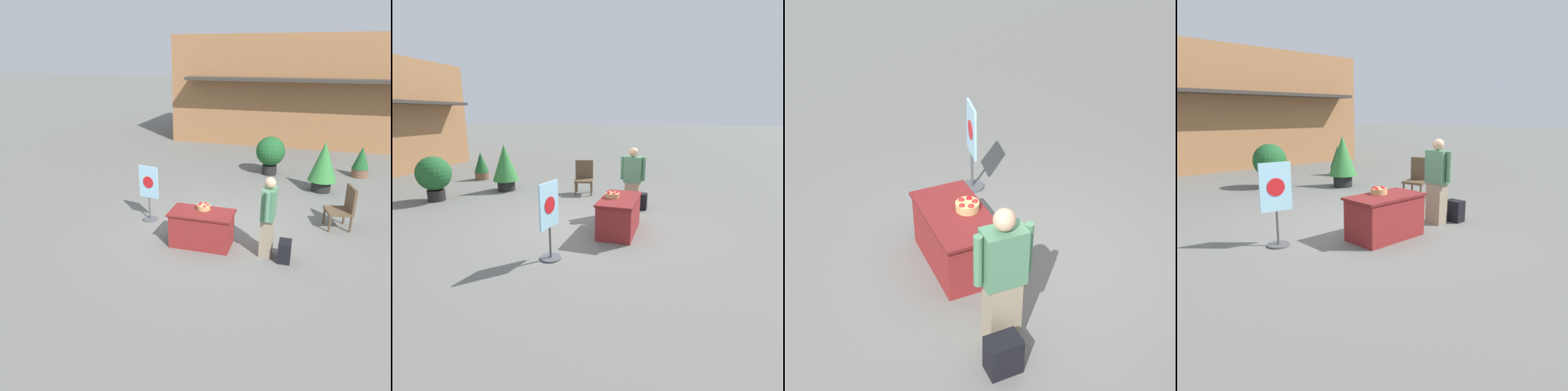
# 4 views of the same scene
# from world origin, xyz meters

# --- Properties ---
(ground_plane) EXTENTS (120.00, 120.00, 0.00)m
(ground_plane) POSITION_xyz_m (0.00, 0.00, 0.00)
(ground_plane) COLOR slate
(display_table) EXTENTS (1.33, 0.74, 0.74)m
(display_table) POSITION_xyz_m (-0.19, -0.76, 0.37)
(display_table) COLOR maroon
(display_table) RESTS_ON ground_plane
(apple_basket) EXTENTS (0.29, 0.29, 0.13)m
(apple_basket) POSITION_xyz_m (-0.19, -0.60, 0.80)
(apple_basket) COLOR tan
(apple_basket) RESTS_ON display_table
(person_visitor) EXTENTS (0.27, 0.61, 1.63)m
(person_visitor) POSITION_xyz_m (1.17, -0.80, 0.83)
(person_visitor) COLOR gray
(person_visitor) RESTS_ON ground_plane
(backpack) EXTENTS (0.24, 0.34, 0.42)m
(backpack) POSITION_xyz_m (1.55, -0.96, 0.21)
(backpack) COLOR black
(backpack) RESTS_ON ground_plane
(poster_board) EXTENTS (0.51, 0.36, 1.35)m
(poster_board) POSITION_xyz_m (-1.74, 0.12, 0.72)
(poster_board) COLOR #4C4C51
(poster_board) RESTS_ON ground_plane
(patio_chair) EXTENTS (0.67, 0.67, 1.01)m
(patio_chair) POSITION_xyz_m (2.71, 0.95, 0.54)
(patio_chair) COLOR brown
(patio_chair) RESTS_ON ground_plane
(potted_plant_far_right) EXTENTS (0.96, 0.96, 1.27)m
(potted_plant_far_right) POSITION_xyz_m (0.63, 4.72, 0.74)
(potted_plant_far_right) COLOR black
(potted_plant_far_right) RESTS_ON ground_plane
(potted_plant_far_left) EXTENTS (0.81, 0.81, 1.48)m
(potted_plant_far_left) POSITION_xyz_m (2.28, 3.46, 0.82)
(potted_plant_far_left) COLOR black
(potted_plant_far_left) RESTS_ON ground_plane
(potted_plant_near_left) EXTENTS (0.52, 0.52, 1.02)m
(potted_plant_near_left) POSITION_xyz_m (3.51, 5.26, 0.52)
(potted_plant_near_left) COLOR brown
(potted_plant_near_left) RESTS_ON ground_plane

